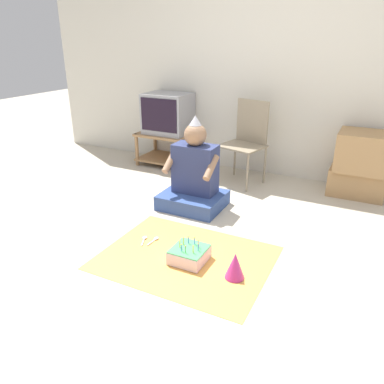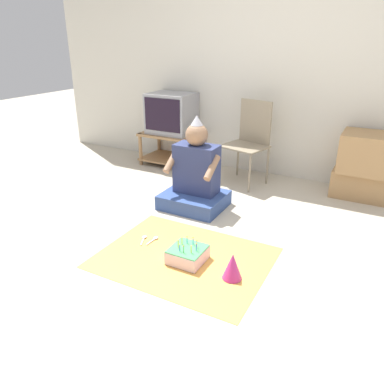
{
  "view_description": "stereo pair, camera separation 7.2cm",
  "coord_description": "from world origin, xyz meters",
  "px_view_note": "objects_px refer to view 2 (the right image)",
  "views": [
    {
      "loc": [
        1.01,
        -2.23,
        1.54
      ],
      "look_at": [
        -0.28,
        0.32,
        0.35
      ],
      "focal_mm": 35.0,
      "sensor_mm": 36.0,
      "label": 1
    },
    {
      "loc": [
        1.08,
        -2.19,
        1.54
      ],
      "look_at": [
        -0.28,
        0.32,
        0.35
      ],
      "focal_mm": 35.0,
      "sensor_mm": 36.0,
      "label": 2
    }
  ],
  "objects_px": {
    "folding_chair": "(249,137)",
    "person_seated": "(195,178)",
    "tv": "(172,113)",
    "birthday_cake": "(188,254)",
    "party_hat_blue": "(233,266)",
    "cardboard_box_stack": "(363,165)"
  },
  "relations": [
    {
      "from": "person_seated",
      "to": "birthday_cake",
      "type": "xyz_separation_m",
      "value": [
        0.41,
        -0.9,
        -0.23
      ]
    },
    {
      "from": "person_seated",
      "to": "party_hat_blue",
      "type": "distance_m",
      "value": 1.24
    },
    {
      "from": "folding_chair",
      "to": "party_hat_blue",
      "type": "distance_m",
      "value": 1.95
    },
    {
      "from": "tv",
      "to": "party_hat_blue",
      "type": "xyz_separation_m",
      "value": [
        1.65,
        -1.96,
        -0.56
      ]
    },
    {
      "from": "birthday_cake",
      "to": "party_hat_blue",
      "type": "bearing_deg",
      "value": -6.8
    },
    {
      "from": "folding_chair",
      "to": "birthday_cake",
      "type": "height_order",
      "value": "folding_chair"
    },
    {
      "from": "tv",
      "to": "folding_chair",
      "type": "distance_m",
      "value": 1.1
    },
    {
      "from": "folding_chair",
      "to": "birthday_cake",
      "type": "bearing_deg",
      "value": -83.6
    },
    {
      "from": "cardboard_box_stack",
      "to": "party_hat_blue",
      "type": "relative_size",
      "value": 3.53
    },
    {
      "from": "person_seated",
      "to": "party_hat_blue",
      "type": "height_order",
      "value": "person_seated"
    },
    {
      "from": "cardboard_box_stack",
      "to": "person_seated",
      "type": "height_order",
      "value": "person_seated"
    },
    {
      "from": "birthday_cake",
      "to": "party_hat_blue",
      "type": "relative_size",
      "value": 1.32
    },
    {
      "from": "folding_chair",
      "to": "person_seated",
      "type": "distance_m",
      "value": 0.93
    },
    {
      "from": "tv",
      "to": "folding_chair",
      "type": "relative_size",
      "value": 0.6
    },
    {
      "from": "cardboard_box_stack",
      "to": "party_hat_blue",
      "type": "distance_m",
      "value": 2.05
    },
    {
      "from": "folding_chair",
      "to": "cardboard_box_stack",
      "type": "relative_size",
      "value": 1.36
    },
    {
      "from": "tv",
      "to": "birthday_cake",
      "type": "distance_m",
      "value": 2.38
    },
    {
      "from": "party_hat_blue",
      "to": "tv",
      "type": "bearing_deg",
      "value": 130.16
    },
    {
      "from": "folding_chair",
      "to": "person_seated",
      "type": "xyz_separation_m",
      "value": [
        -0.21,
        -0.88,
        -0.23
      ]
    },
    {
      "from": "cardboard_box_stack",
      "to": "birthday_cake",
      "type": "relative_size",
      "value": 2.66
    },
    {
      "from": "tv",
      "to": "birthday_cake",
      "type": "relative_size",
      "value": 2.19
    },
    {
      "from": "folding_chair",
      "to": "party_hat_blue",
      "type": "relative_size",
      "value": 4.79
    }
  ]
}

